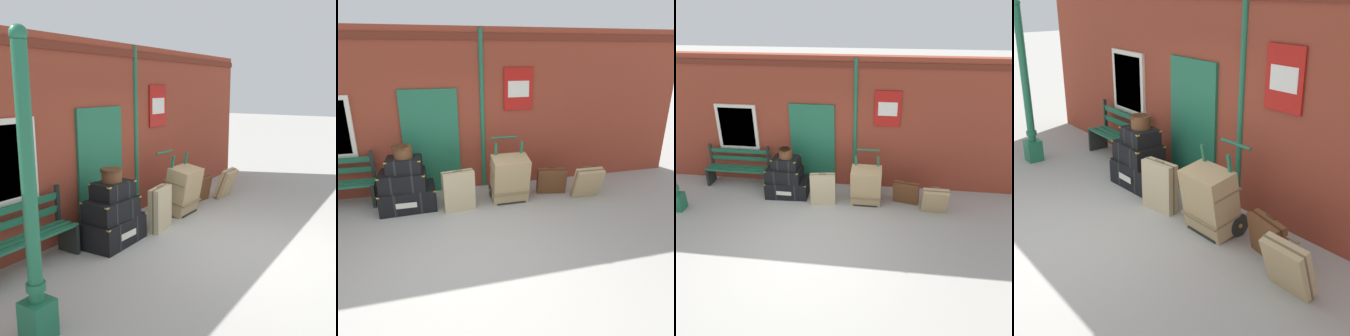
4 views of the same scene
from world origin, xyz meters
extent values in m
plane|color=#A3A099|center=(0.00, 0.00, 0.00)|extent=(60.00, 60.00, 0.00)
cube|color=brown|center=(0.00, 2.60, 1.60)|extent=(10.40, 0.30, 3.20)
cube|color=maroon|center=(0.00, 2.44, 3.02)|extent=(10.40, 0.03, 0.12)
cube|color=#1E6647|center=(-0.33, 2.43, 1.05)|extent=(1.10, 0.05, 2.10)
cube|color=#123D2A|center=(-0.33, 2.41, 1.05)|extent=(0.06, 0.02, 2.10)
cylinder|color=#1E6647|center=(0.72, 2.45, 1.60)|extent=(0.09, 0.09, 3.14)
cube|color=#B7140F|center=(1.47, 2.43, 2.05)|extent=(0.60, 0.02, 0.84)
cube|color=white|center=(1.47, 2.41, 2.05)|extent=(0.44, 0.01, 0.32)
cube|color=black|center=(-1.46, 2.10, 0.23)|extent=(0.06, 0.40, 0.45)
cube|color=black|center=(-1.46, 2.30, 0.73)|extent=(0.06, 0.06, 0.56)
cube|color=black|center=(-0.84, 1.77, 0.21)|extent=(1.03, 0.69, 0.42)
cube|color=black|center=(-1.07, 1.76, 0.21)|extent=(0.07, 0.65, 0.43)
cube|color=black|center=(-0.62, 1.78, 0.21)|extent=(0.07, 0.65, 0.43)
cube|color=#B79338|center=(-1.31, 1.45, 0.41)|extent=(0.05, 0.05, 0.02)
cube|color=#B79338|center=(-0.35, 1.49, 0.41)|extent=(0.05, 0.05, 0.02)
cube|color=#B79338|center=(-1.33, 2.05, 0.41)|extent=(0.05, 0.05, 0.02)
cube|color=#B79338|center=(-0.38, 2.09, 0.41)|extent=(0.05, 0.05, 0.02)
cube|color=silver|center=(-0.85, 1.43, 0.21)|extent=(0.36, 0.01, 0.10)
cube|color=black|center=(-0.89, 1.74, 0.58)|extent=(0.81, 0.56, 0.32)
cube|color=black|center=(-1.07, 1.74, 0.58)|extent=(0.05, 0.55, 0.33)
cube|color=black|center=(-0.71, 1.73, 0.58)|extent=(0.05, 0.55, 0.33)
cube|color=#B79338|center=(-1.28, 1.50, 0.73)|extent=(0.05, 0.05, 0.02)
cube|color=#B79338|center=(-0.52, 1.48, 0.73)|extent=(0.05, 0.05, 0.02)
cube|color=#B79338|center=(-1.26, 2.00, 0.73)|extent=(0.05, 0.05, 0.02)
cube|color=#B79338|center=(-0.50, 1.98, 0.73)|extent=(0.05, 0.05, 0.02)
cube|color=black|center=(-0.84, 1.75, 0.87)|extent=(0.63, 0.48, 0.26)
cube|color=black|center=(-0.97, 1.76, 0.87)|extent=(0.07, 0.45, 0.27)
cube|color=black|center=(-0.70, 1.74, 0.87)|extent=(0.07, 0.45, 0.27)
cube|color=#B79338|center=(-1.13, 1.57, 0.99)|extent=(0.05, 0.05, 0.02)
cube|color=#B79338|center=(-0.57, 1.53, 0.99)|extent=(0.05, 0.05, 0.02)
cube|color=#B79338|center=(-1.10, 1.97, 0.99)|extent=(0.05, 0.05, 0.02)
cube|color=#B79338|center=(-0.54, 1.93, 0.99)|extent=(0.05, 0.05, 0.02)
cylinder|color=brown|center=(-0.83, 1.76, 1.10)|extent=(0.31, 0.31, 0.21)
cylinder|color=#432715|center=(-0.85, 1.76, 1.19)|extent=(0.33, 0.33, 0.04)
cube|color=black|center=(1.07, 1.57, 0.01)|extent=(0.56, 0.28, 0.03)
cube|color=#1E6647|center=(0.82, 1.77, 0.59)|extent=(0.04, 0.29, 1.18)
cube|color=#1E6647|center=(1.32, 1.77, 0.59)|extent=(0.04, 0.29, 1.18)
cylinder|color=#1E6647|center=(1.07, 2.02, 1.17)|extent=(0.54, 0.04, 0.04)
cylinder|color=black|center=(0.75, 1.83, 0.16)|extent=(0.04, 0.32, 0.32)
cylinder|color=#B79338|center=(0.75, 1.83, 0.16)|extent=(0.07, 0.06, 0.06)
cylinder|color=black|center=(1.39, 1.83, 0.16)|extent=(0.04, 0.32, 0.32)
cylinder|color=#B79338|center=(1.39, 1.83, 0.16)|extent=(0.07, 0.06, 0.06)
cube|color=tan|center=(1.07, 1.59, 0.47)|extent=(0.68, 0.59, 0.94)
cube|color=olive|center=(1.07, 1.59, 0.28)|extent=(0.70, 0.46, 0.10)
cube|color=olive|center=(1.07, 1.59, 0.67)|extent=(0.70, 0.46, 0.10)
cube|color=brown|center=(1.99, 1.72, 0.27)|extent=(0.63, 0.39, 0.55)
cylinder|color=#3A2112|center=(1.99, 1.74, 0.55)|extent=(0.16, 0.06, 0.03)
cube|color=#351E10|center=(1.99, 1.72, 0.27)|extent=(0.61, 0.25, 0.53)
cube|color=tan|center=(0.08, 1.47, 0.37)|extent=(0.59, 0.28, 0.75)
cylinder|color=#71644C|center=(0.08, 1.47, 0.77)|extent=(0.16, 0.05, 0.03)
cube|color=brown|center=(0.08, 1.47, 0.37)|extent=(0.58, 0.12, 0.76)
cube|color=tan|center=(2.60, 1.36, 0.32)|extent=(0.56, 0.39, 0.65)
cylinder|color=brown|center=(2.60, 1.40, 0.64)|extent=(0.16, 0.03, 0.03)
cube|color=brown|center=(2.60, 1.36, 0.32)|extent=(0.57, 0.25, 0.61)
camera|label=1|loc=(-5.49, -2.17, 2.44)|focal=42.99mm
camera|label=2|loc=(-0.34, -3.71, 2.76)|focal=33.05mm
camera|label=3|loc=(1.44, -5.37, 4.33)|focal=36.97mm
camera|label=4|loc=(5.26, -2.17, 3.11)|focal=49.92mm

